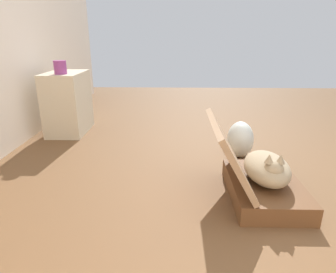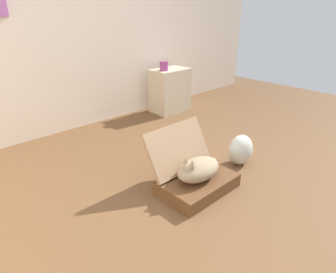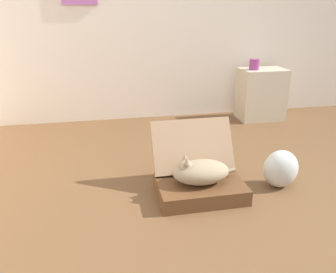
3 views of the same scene
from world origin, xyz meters
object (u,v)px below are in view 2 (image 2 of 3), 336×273
cat (198,169)px  plastic_bag_white (240,150)px  suitcase_base (198,184)px  vase_tall (164,66)px  side_table (170,90)px

cat → plastic_bag_white: 0.70m
suitcase_base → plastic_bag_white: size_ratio=2.10×
suitcase_base → vase_tall: 2.22m
suitcase_base → cat: (-0.01, 0.00, 0.16)m
suitcase_base → vase_tall: (1.20, 1.75, 0.66)m
cat → side_table: side_table is taller
side_table → suitcase_base: bearing=-127.1°
cat → side_table: bearing=52.7°
cat → vase_tall: (1.21, 1.75, 0.51)m
plastic_bag_white → side_table: size_ratio=0.49×
plastic_bag_white → side_table: 1.87m
suitcase_base → vase_tall: vase_tall is taller
suitcase_base → vase_tall: size_ratio=5.09×
plastic_bag_white → vase_tall: bearing=73.5°
suitcase_base → plastic_bag_white: 0.69m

